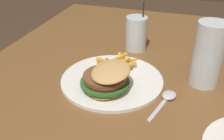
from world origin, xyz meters
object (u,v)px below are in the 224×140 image
object	(u,v)px
juice_glass	(136,35)
spoon	(168,97)
beer_glass	(208,56)
meal_plate_near	(110,78)

from	to	relation	value
juice_glass	spoon	world-z (taller)	juice_glass
spoon	juice_glass	bearing A→B (deg)	45.03
beer_glass	juice_glass	distance (m)	0.29
meal_plate_near	spoon	distance (m)	0.17
beer_glass	spoon	distance (m)	0.16
meal_plate_near	juice_glass	bearing A→B (deg)	176.89
beer_glass	juice_glass	xyz separation A→B (m)	(-0.16, -0.24, -0.03)
meal_plate_near	beer_glass	distance (m)	0.28
beer_glass	spoon	bearing A→B (deg)	-38.32
spoon	meal_plate_near	bearing A→B (deg)	101.41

